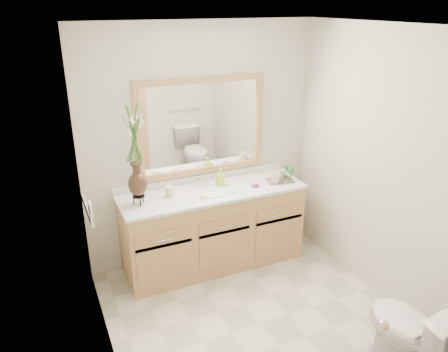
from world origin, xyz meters
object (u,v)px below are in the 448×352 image
toilet (412,335)px  soap_bottle (221,177)px  tumbler (169,192)px  tray (280,180)px  flower_vase (135,145)px

toilet → soap_bottle: soap_bottle is taller
tumbler → soap_bottle: size_ratio=0.61×
soap_bottle → tray: 0.62m
flower_vase → tray: flower_vase is taller
toilet → flower_vase: size_ratio=0.90×
toilet → tray: 1.94m
soap_bottle → tray: bearing=8.3°
toilet → tray: bearing=-90.7°
flower_vase → soap_bottle: (0.86, 0.10, -0.48)m
tumbler → tray: tumbler is taller
tumbler → tray: 1.16m
toilet → soap_bottle: 2.18m
tumbler → soap_bottle: bearing=5.7°
flower_vase → tumbler: bearing=9.3°
toilet → tumbler: size_ratio=7.56×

